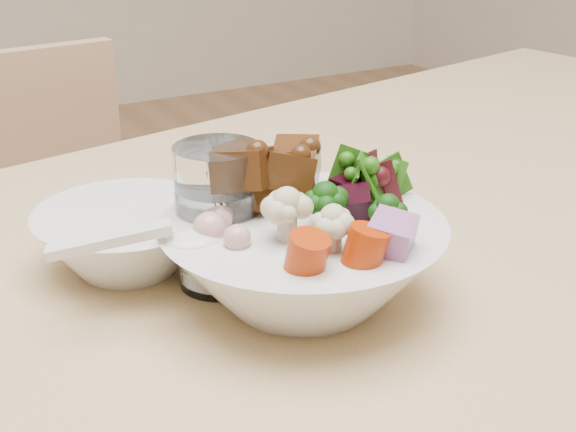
{
  "coord_description": "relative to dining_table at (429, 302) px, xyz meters",
  "views": [
    {
      "loc": [
        -0.3,
        -0.6,
        1.04
      ],
      "look_at": [
        -0.02,
        -0.09,
        0.79
      ],
      "focal_mm": 50.0,
      "sensor_mm": 36.0,
      "label": 1
    }
  ],
  "objects": [
    {
      "name": "water_glass",
      "position": [
        -0.22,
        0.01,
        0.13
      ],
      "size": [
        0.07,
        0.07,
        0.12
      ],
      "color": "white",
      "rests_on": "dining_table"
    },
    {
      "name": "soup_spoon",
      "position": [
        -0.27,
        -0.03,
        0.14
      ],
      "size": [
        0.13,
        0.07,
        0.03
      ],
      "rotation": [
        0.0,
        0.0,
        -0.32
      ],
      "color": "white",
      "rests_on": "food_bowl"
    },
    {
      "name": "side_bowl",
      "position": [
        -0.27,
        0.07,
        0.1
      ],
      "size": [
        0.16,
        0.16,
        0.05
      ],
      "primitive_type": null,
      "color": "white",
      "rests_on": "dining_table"
    },
    {
      "name": "chair_far",
      "position": [
        -0.27,
        0.55,
        -0.2
      ],
      "size": [
        0.4,
        0.4,
        0.8
      ],
      "rotation": [
        0.0,
        0.0,
        0.09
      ],
      "color": "tan",
      "rests_on": "ground"
    },
    {
      "name": "food_bowl",
      "position": [
        -0.17,
        -0.04,
        0.11
      ],
      "size": [
        0.22,
        0.22,
        0.12
      ],
      "color": "white",
      "rests_on": "dining_table"
    },
    {
      "name": "dining_table",
      "position": [
        0.0,
        0.0,
        0.0
      ],
      "size": [
        1.68,
        1.15,
        0.72
      ],
      "rotation": [
        0.0,
        0.0,
        0.19
      ],
      "color": "#D5B77D",
      "rests_on": "ground"
    }
  ]
}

